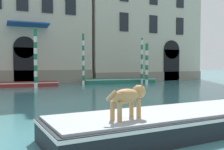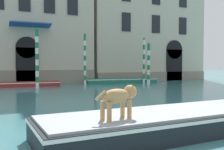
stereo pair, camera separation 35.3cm
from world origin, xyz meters
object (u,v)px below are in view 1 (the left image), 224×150
Objects in this scene: mooring_pole_1 at (147,63)px; boat_foreground at (174,121)px; mooring_pole_2 at (36,58)px; boat_moored_far at (119,81)px; mooring_pole_0 at (142,61)px; dog_on_deck at (128,96)px; mooring_pole_3 at (83,59)px; boat_moored_near_palazzo at (28,84)px.

boat_foreground is at bearing -120.13° from mooring_pole_1.
mooring_pole_1 is 0.81× the size of mooring_pole_2.
boat_moored_far is at bearing 14.33° from mooring_pole_2.
mooring_pole_0 is 1.15× the size of mooring_pole_1.
mooring_pole_2 reaches higher than boat_moored_far.
mooring_pole_2 reaches higher than dog_on_deck.
mooring_pole_1 is 0.84× the size of mooring_pole_3.
dog_on_deck is 0.25× the size of mooring_pole_2.
mooring_pole_1 reaches higher than dog_on_deck.
mooring_pole_2 is at bearing -157.95° from boat_moored_far.
mooring_pole_2 reaches higher than mooring_pole_3.
mooring_pole_3 is (-5.92, 0.20, 0.09)m from mooring_pole_0.
boat_moored_far is 1.52× the size of mooring_pole_2.
boat_foreground is at bearing -100.21° from mooring_pole_3.
mooring_pole_3 is (-4.12, -1.11, 2.07)m from boat_moored_far.
mooring_pole_1 is at bearing -47.33° from boat_moored_far.
boat_moored_far is 2.98m from mooring_pole_0.
mooring_pole_3 is (-5.79, 1.27, 0.37)m from mooring_pole_1.
dog_on_deck is at bearing -91.05° from mooring_pole_2.
boat_moored_far is at bearing 124.96° from mooring_pole_1.
boat_moored_near_palazzo is at bearing 93.20° from boat_foreground.
boat_moored_near_palazzo is at bearing 169.07° from mooring_pole_3.
mooring_pole_2 is 4.38m from mooring_pole_3.
dog_on_deck is at bearing -123.88° from mooring_pole_1.
mooring_pole_3 reaches higher than boat_moored_near_palazzo.
mooring_pole_3 is at bearing 167.59° from mooring_pole_1.
boat_foreground is 1.00× the size of boat_moored_far.
mooring_pole_1 is (10.33, 15.39, 0.80)m from dog_on_deck.
mooring_pole_1 reaches higher than boat_foreground.
mooring_pole_3 reaches higher than dog_on_deck.
dog_on_deck is 0.30× the size of mooring_pole_1.
mooring_pole_0 is (10.50, -1.08, 2.02)m from boat_moored_near_palazzo.
boat_moored_near_palazzo is at bearing 99.58° from mooring_pole_2.
mooring_pole_2 is at bearing 178.59° from mooring_pole_1.
dog_on_deck is 19.54m from mooring_pole_0.
mooring_pole_0 reaches higher than dog_on_deck.
mooring_pole_3 is at bearing -157.16° from boat_moored_far.
boat_moored_far is 1.56× the size of mooring_pole_3.
mooring_pole_2 is at bearing 72.90° from dog_on_deck.
mooring_pole_1 is 10.06m from mooring_pole_2.
dog_on_deck is 0.24× the size of boat_moored_near_palazzo.
dog_on_deck is 17.58m from boat_moored_near_palazzo.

